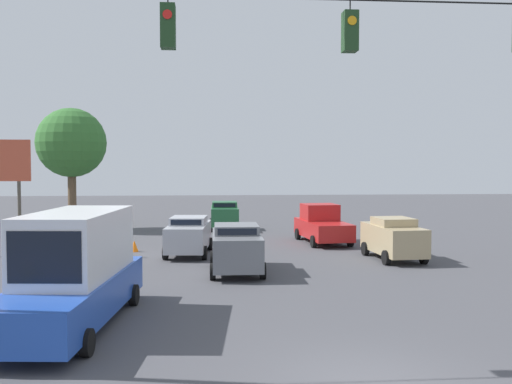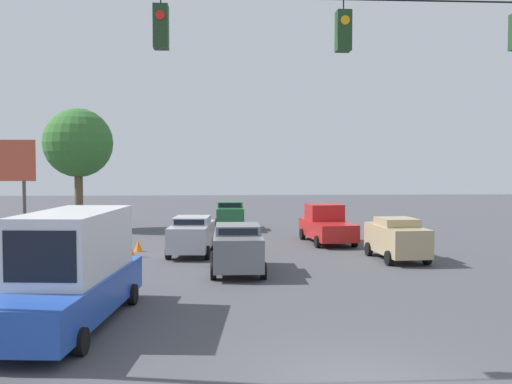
{
  "view_description": "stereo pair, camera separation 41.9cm",
  "coord_description": "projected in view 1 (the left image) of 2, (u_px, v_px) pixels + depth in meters",
  "views": [
    {
      "loc": [
        3.12,
        10.89,
        4.34
      ],
      "look_at": [
        1.48,
        -9.19,
        3.37
      ],
      "focal_mm": 40.0,
      "sensor_mm": 36.0,
      "label": 1
    },
    {
      "loc": [
        2.7,
        10.92,
        4.34
      ],
      "look_at": [
        1.48,
        -9.19,
        3.37
      ],
      "focal_mm": 40.0,
      "sensor_mm": 36.0,
      "label": 2
    }
  ],
  "objects": [
    {
      "name": "work_zone_sign",
      "position": [
        42.0,
        250.0,
        15.79
      ],
      "size": [
        1.27,
        0.06,
        2.84
      ],
      "color": "slate",
      "rests_on": "ground_plane"
    },
    {
      "name": "traffic_cone_fourth",
      "position": [
        122.0,
        262.0,
        23.85
      ],
      "size": [
        0.42,
        0.42,
        0.56
      ],
      "primitive_type": "cone",
      "color": "orange",
      "rests_on": "ground_plane"
    },
    {
      "name": "traffic_cone_nearest",
      "position": [
        83.0,
        301.0,
        16.91
      ],
      "size": [
        0.42,
        0.42,
        0.56
      ],
      "primitive_type": "cone",
      "color": "orange",
      "rests_on": "ground_plane"
    },
    {
      "name": "pickup_truck_red_oncoming_deep",
      "position": [
        322.0,
        225.0,
        31.72
      ],
      "size": [
        2.61,
        5.25,
        2.12
      ],
      "color": "red",
      "rests_on": "ground_plane"
    },
    {
      "name": "tree_horizon_left",
      "position": [
        71.0,
        143.0,
        37.58
      ],
      "size": [
        4.57,
        4.57,
        8.08
      ],
      "color": "brown",
      "rests_on": "ground_plane"
    },
    {
      "name": "traffic_cone_second",
      "position": [
        100.0,
        285.0,
        19.29
      ],
      "size": [
        0.42,
        0.42,
        0.56
      ],
      "primitive_type": "cone",
      "color": "orange",
      "rests_on": "ground_plane"
    },
    {
      "name": "box_truck_blue_parked_shoulder",
      "position": [
        75.0,
        270.0,
        15.37
      ],
      "size": [
        2.88,
        7.43,
        3.07
      ],
      "color": "#234CB2",
      "rests_on": "ground_plane"
    },
    {
      "name": "traffic_cone_fifth",
      "position": [
        128.0,
        253.0,
        26.29
      ],
      "size": [
        0.42,
        0.42,
        0.56
      ],
      "primitive_type": "cone",
      "color": "orange",
      "rests_on": "ground_plane"
    },
    {
      "name": "sedan_green_withflow_deep",
      "position": [
        224.0,
        215.0,
        38.06
      ],
      "size": [
        2.01,
        4.03,
        1.87
      ],
      "color": "#236038",
      "rests_on": "ground_plane"
    },
    {
      "name": "overhead_signal_span",
      "position": [
        347.0,
        118.0,
        12.71
      ],
      "size": [
        20.59,
        0.38,
        8.82
      ],
      "color": "#939399",
      "rests_on": "ground_plane"
    },
    {
      "name": "sedan_grey_withflow_mid",
      "position": [
        236.0,
        247.0,
        22.94
      ],
      "size": [
        2.13,
        4.51,
        1.94
      ],
      "color": "slate",
      "rests_on": "ground_plane"
    },
    {
      "name": "ground_plane",
      "position": [
        368.0,
        384.0,
        11.3
      ],
      "size": [
        140.0,
        140.0,
        0.0
      ],
      "primitive_type": "plane",
      "color": "#47474C"
    },
    {
      "name": "traffic_cone_farthest",
      "position": [
        134.0,
        246.0,
        28.41
      ],
      "size": [
        0.42,
        0.42,
        0.56
      ],
      "primitive_type": "cone",
      "color": "orange",
      "rests_on": "ground_plane"
    },
    {
      "name": "sedan_silver_withflow_far",
      "position": [
        189.0,
        235.0,
        27.45
      ],
      "size": [
        2.3,
        4.65,
        1.84
      ],
      "color": "#A8AAB2",
      "rests_on": "ground_plane"
    },
    {
      "name": "traffic_cone_third",
      "position": [
        112.0,
        273.0,
        21.39
      ],
      "size": [
        0.42,
        0.42,
        0.56
      ],
      "primitive_type": "cone",
      "color": "orange",
      "rests_on": "ground_plane"
    },
    {
      "name": "sedan_tan_oncoming_far",
      "position": [
        393.0,
        238.0,
        26.05
      ],
      "size": [
        2.17,
        4.2,
        1.92
      ],
      "color": "tan",
      "rests_on": "ground_plane"
    }
  ]
}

